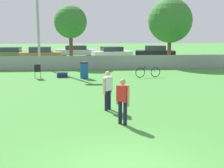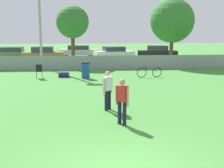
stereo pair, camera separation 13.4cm
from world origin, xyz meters
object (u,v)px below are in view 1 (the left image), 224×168
at_px(tree_near_pole, 70,22).
at_px(player_defender_red, 123,99).
at_px(light_pole, 37,0).
at_px(folding_chair_sideline, 38,70).
at_px(parked_car_silver, 76,51).
at_px(frisbee_disc, 107,103).
at_px(trash_bin, 84,70).
at_px(player_receiver_white, 108,88).
at_px(parked_car_tan, 41,54).
at_px(gear_bag_sideline, 62,75).
at_px(tree_far_right, 170,21).
at_px(parked_car_olive, 10,53).
at_px(parked_car_white, 112,53).
at_px(bicycle_sideline, 148,72).
at_px(parked_car_dark, 155,52).

xyz_separation_m(tree_near_pole, player_defender_red, (2.28, -17.42, -2.85)).
height_order(light_pole, folding_chair_sideline, light_pole).
bearing_deg(parked_car_silver, frisbee_disc, -82.94).
distance_m(light_pole, trash_bin, 8.49).
xyz_separation_m(tree_near_pole, player_receiver_white, (1.94, -15.47, -2.85)).
bearing_deg(frisbee_disc, folding_chair_sideline, 118.64).
xyz_separation_m(frisbee_disc, parked_car_tan, (-5.19, 18.54, 0.66)).
bearing_deg(gear_bag_sideline, trash_bin, -21.33).
relative_size(tree_far_right, parked_car_olive, 1.34).
bearing_deg(player_receiver_white, parked_car_olive, 60.62).
distance_m(parked_car_olive, parked_car_white, 10.69).
bearing_deg(player_receiver_white, parked_car_silver, 42.73).
distance_m(tree_far_right, parked_car_olive, 16.87).
height_order(light_pole, parked_car_white, light_pole).
height_order(player_defender_red, bicycle_sideline, player_defender_red).
height_order(tree_far_right, frisbee_disc, tree_far_right).
xyz_separation_m(tree_far_right, parked_car_tan, (-11.76, 4.86, -3.19)).
xyz_separation_m(light_pole, player_defender_red, (4.85, -15.98, -4.53)).
bearing_deg(gear_bag_sideline, parked_car_olive, 116.06).
xyz_separation_m(light_pole, parked_car_silver, (2.87, 10.05, -4.79)).
distance_m(parked_car_olive, parked_car_dark, 15.33).
height_order(frisbee_disc, parked_car_dark, parked_car_dark).
bearing_deg(parked_car_white, parked_car_olive, 165.87).
height_order(player_defender_red, parked_car_olive, player_defender_red).
relative_size(player_defender_red, trash_bin, 1.47).
bearing_deg(parked_car_silver, bicycle_sideline, -69.80).
bearing_deg(parked_car_dark, parked_car_tan, -164.40).
relative_size(bicycle_sideline, parked_car_tan, 0.42).
height_order(gear_bag_sideline, parked_car_white, parked_car_white).
xyz_separation_m(player_receiver_white, parked_car_olive, (-8.53, 21.38, -0.26)).
bearing_deg(folding_chair_sideline, frisbee_disc, 111.92).
xyz_separation_m(parked_car_silver, parked_car_white, (3.76, -3.52, 0.03)).
bearing_deg(parked_car_white, light_pole, -145.24).
bearing_deg(light_pole, parked_car_white, 44.57).
relative_size(tree_near_pole, bicycle_sideline, 3.01).
relative_size(folding_chair_sideline, parked_car_dark, 0.21).
bearing_deg(light_pole, player_defender_red, -73.13).
bearing_deg(parked_car_olive, player_defender_red, -67.95).
xyz_separation_m(player_defender_red, gear_bag_sideline, (-2.67, 10.63, -0.74)).
distance_m(parked_car_tan, parked_car_white, 7.31).
bearing_deg(bicycle_sideline, gear_bag_sideline, 166.58).
bearing_deg(folding_chair_sideline, player_receiver_white, 108.31).
bearing_deg(player_receiver_white, parked_car_tan, 53.50).
xyz_separation_m(light_pole, parked_car_tan, (-0.62, 5.56, -4.75)).
relative_size(frisbee_disc, parked_car_white, 0.06).
bearing_deg(trash_bin, gear_bag_sideline, 158.67).
xyz_separation_m(player_receiver_white, parked_car_tan, (-5.12, 19.60, -0.22)).
relative_size(player_receiver_white, frisbee_disc, 6.28).
bearing_deg(tree_far_right, tree_near_pole, 175.12).
bearing_deg(gear_bag_sideline, parked_car_dark, 52.62).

